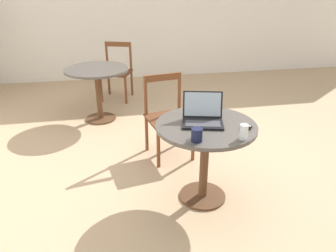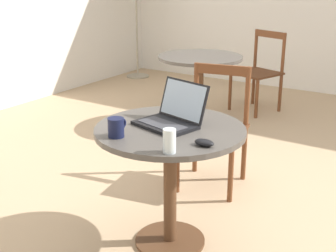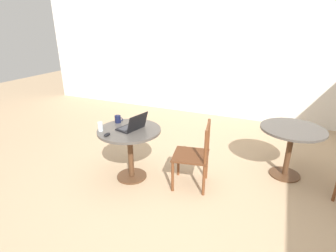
{
  "view_description": "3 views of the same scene",
  "coord_description": "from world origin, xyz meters",
  "px_view_note": "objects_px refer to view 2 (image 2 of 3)",
  "views": [
    {
      "loc": [
        -2.92,
        0.95,
        1.77
      ],
      "look_at": [
        -0.35,
        0.47,
        0.57
      ],
      "focal_mm": 35.0,
      "sensor_mm": 36.0,
      "label": 1
    },
    {
      "loc": [
        -2.63,
        -1.04,
        1.51
      ],
      "look_at": [
        -0.52,
        0.32,
        0.65
      ],
      "focal_mm": 50.0,
      "sensor_mm": 36.0,
      "label": 2
    },
    {
      "loc": [
        1.03,
        -2.41,
        1.96
      ],
      "look_at": [
        -0.26,
        0.55,
        0.69
      ],
      "focal_mm": 28.0,
      "sensor_mm": 36.0,
      "label": 3
    }
  ],
  "objects_px": {
    "mouse": "(204,143)",
    "cafe_table_mid": "(200,71)",
    "chair_mid_right": "(259,72)",
    "mug": "(116,127)",
    "drinking_glass": "(169,141)",
    "laptop": "(171,117)",
    "chair_near_right": "(214,128)",
    "cafe_table_near": "(170,152)"
  },
  "relations": [
    {
      "from": "mouse",
      "to": "cafe_table_mid",
      "type": "bearing_deg",
      "value": 29.46
    },
    {
      "from": "chair_mid_right",
      "to": "mug",
      "type": "height_order",
      "value": "chair_mid_right"
    },
    {
      "from": "mouse",
      "to": "drinking_glass",
      "type": "relative_size",
      "value": 0.88
    },
    {
      "from": "chair_mid_right",
      "to": "laptop",
      "type": "xyz_separation_m",
      "value": [
        -2.69,
        -0.58,
        0.32
      ]
    },
    {
      "from": "cafe_table_mid",
      "to": "chair_near_right",
      "type": "height_order",
      "value": "chair_near_right"
    },
    {
      "from": "chair_mid_right",
      "to": "drinking_glass",
      "type": "height_order",
      "value": "chair_mid_right"
    },
    {
      "from": "mouse",
      "to": "mug",
      "type": "distance_m",
      "value": 0.45
    },
    {
      "from": "cafe_table_mid",
      "to": "cafe_table_near",
      "type": "bearing_deg",
      "value": -155.33
    },
    {
      "from": "chair_near_right",
      "to": "chair_mid_right",
      "type": "xyz_separation_m",
      "value": [
        1.91,
        0.45,
        0.0
      ]
    },
    {
      "from": "cafe_table_mid",
      "to": "drinking_glass",
      "type": "height_order",
      "value": "drinking_glass"
    },
    {
      "from": "cafe_table_near",
      "to": "mug",
      "type": "bearing_deg",
      "value": 150.28
    },
    {
      "from": "cafe_table_mid",
      "to": "mouse",
      "type": "relative_size",
      "value": 8.08
    },
    {
      "from": "cafe_table_mid",
      "to": "mug",
      "type": "height_order",
      "value": "mug"
    },
    {
      "from": "cafe_table_mid",
      "to": "laptop",
      "type": "bearing_deg",
      "value": -155.36
    },
    {
      "from": "chair_mid_right",
      "to": "mug",
      "type": "bearing_deg",
      "value": -171.43
    },
    {
      "from": "chair_mid_right",
      "to": "drinking_glass",
      "type": "distance_m",
      "value": 3.15
    },
    {
      "from": "chair_near_right",
      "to": "laptop",
      "type": "relative_size",
      "value": 2.25
    },
    {
      "from": "chair_mid_right",
      "to": "laptop",
      "type": "bearing_deg",
      "value": -167.79
    },
    {
      "from": "cafe_table_mid",
      "to": "chair_mid_right",
      "type": "xyz_separation_m",
      "value": [
        0.82,
        -0.28,
        -0.13
      ]
    },
    {
      "from": "cafe_table_mid",
      "to": "mug",
      "type": "distance_m",
      "value": 2.31
    },
    {
      "from": "laptop",
      "to": "mouse",
      "type": "bearing_deg",
      "value": -120.5
    },
    {
      "from": "chair_mid_right",
      "to": "chair_near_right",
      "type": "bearing_deg",
      "value": -166.81
    },
    {
      "from": "cafe_table_near",
      "to": "cafe_table_mid",
      "type": "distance_m",
      "value": 2.11
    },
    {
      "from": "chair_near_right",
      "to": "mug",
      "type": "bearing_deg",
      "value": -179.7
    },
    {
      "from": "mouse",
      "to": "drinking_glass",
      "type": "distance_m",
      "value": 0.19
    },
    {
      "from": "mug",
      "to": "drinking_glass",
      "type": "bearing_deg",
      "value": -95.87
    },
    {
      "from": "chair_mid_right",
      "to": "cafe_table_near",
      "type": "bearing_deg",
      "value": -167.57
    },
    {
      "from": "cafe_table_mid",
      "to": "mouse",
      "type": "distance_m",
      "value": 2.36
    },
    {
      "from": "cafe_table_near",
      "to": "mouse",
      "type": "relative_size",
      "value": 8.08
    },
    {
      "from": "chair_near_right",
      "to": "drinking_glass",
      "type": "relative_size",
      "value": 7.46
    },
    {
      "from": "cafe_table_mid",
      "to": "chair_near_right",
      "type": "relative_size",
      "value": 0.95
    },
    {
      "from": "cafe_table_mid",
      "to": "laptop",
      "type": "xyz_separation_m",
      "value": [
        -1.87,
        -0.86,
        0.19
      ]
    },
    {
      "from": "mouse",
      "to": "cafe_table_near",
      "type": "bearing_deg",
      "value": 64.07
    },
    {
      "from": "laptop",
      "to": "mouse",
      "type": "relative_size",
      "value": 3.78
    },
    {
      "from": "cafe_table_near",
      "to": "chair_near_right",
      "type": "height_order",
      "value": "chair_near_right"
    },
    {
      "from": "cafe_table_near",
      "to": "chair_near_right",
      "type": "xyz_separation_m",
      "value": [
        0.83,
        0.16,
        -0.13
      ]
    },
    {
      "from": "cafe_table_near",
      "to": "drinking_glass",
      "type": "relative_size",
      "value": 7.07
    },
    {
      "from": "mug",
      "to": "drinking_glass",
      "type": "xyz_separation_m",
      "value": [
        -0.03,
        -0.34,
        0.01
      ]
    },
    {
      "from": "cafe_table_near",
      "to": "laptop",
      "type": "relative_size",
      "value": 2.14
    },
    {
      "from": "mouse",
      "to": "mug",
      "type": "bearing_deg",
      "value": 106.64
    },
    {
      "from": "chair_near_right",
      "to": "laptop",
      "type": "xyz_separation_m",
      "value": [
        -0.79,
        -0.14,
        0.32
      ]
    },
    {
      "from": "laptop",
      "to": "mug",
      "type": "distance_m",
      "value": 0.33
    }
  ]
}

